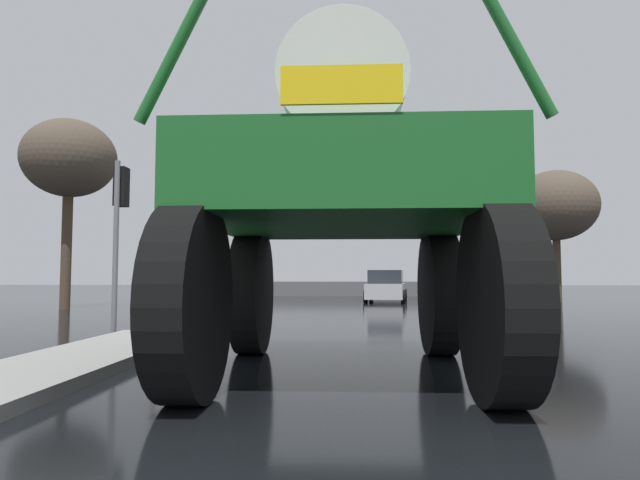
{
  "coord_description": "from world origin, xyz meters",
  "views": [
    {
      "loc": [
        0.18,
        -0.59,
        1.21
      ],
      "look_at": [
        -0.34,
        9.88,
        1.91
      ],
      "focal_mm": 30.85,
      "sensor_mm": 36.0,
      "label": 1
    }
  ],
  "objects_px": {
    "traffic_signal_near_left": "(120,208)",
    "traffic_signal_near_right": "(502,205)",
    "sedan_ahead": "(386,287)",
    "bare_tree_right": "(555,206)",
    "oversize_sprayer": "(344,203)",
    "streetlight_far_left": "(159,211)",
    "bare_tree_left": "(69,160)"
  },
  "relations": [
    {
      "from": "sedan_ahead",
      "to": "bare_tree_left",
      "type": "bearing_deg",
      "value": 125.34
    },
    {
      "from": "bare_tree_left",
      "to": "bare_tree_right",
      "type": "xyz_separation_m",
      "value": [
        20.5,
        6.44,
        -1.06
      ]
    },
    {
      "from": "oversize_sprayer",
      "to": "traffic_signal_near_left",
      "type": "height_order",
      "value": "oversize_sprayer"
    },
    {
      "from": "oversize_sprayer",
      "to": "sedan_ahead",
      "type": "relative_size",
      "value": 1.25
    },
    {
      "from": "sedan_ahead",
      "to": "streetlight_far_left",
      "type": "xyz_separation_m",
      "value": [
        -10.24,
        -2.63,
        3.4
      ]
    },
    {
      "from": "oversize_sprayer",
      "to": "traffic_signal_near_right",
      "type": "bearing_deg",
      "value": -36.29
    },
    {
      "from": "streetlight_far_left",
      "to": "sedan_ahead",
      "type": "bearing_deg",
      "value": 14.43
    },
    {
      "from": "sedan_ahead",
      "to": "bare_tree_right",
      "type": "distance_m",
      "value": 8.96
    },
    {
      "from": "traffic_signal_near_left",
      "to": "bare_tree_left",
      "type": "bearing_deg",
      "value": 123.17
    },
    {
      "from": "oversize_sprayer",
      "to": "bare_tree_right",
      "type": "distance_m",
      "value": 22.12
    },
    {
      "from": "traffic_signal_near_left",
      "to": "traffic_signal_near_right",
      "type": "relative_size",
      "value": 1.0
    },
    {
      "from": "traffic_signal_near_left",
      "to": "streetlight_far_left",
      "type": "bearing_deg",
      "value": 105.77
    },
    {
      "from": "oversize_sprayer",
      "to": "bare_tree_right",
      "type": "height_order",
      "value": "bare_tree_right"
    },
    {
      "from": "streetlight_far_left",
      "to": "traffic_signal_near_right",
      "type": "bearing_deg",
      "value": -47.52
    },
    {
      "from": "sedan_ahead",
      "to": "bare_tree_right",
      "type": "xyz_separation_m",
      "value": [
        8.08,
        -0.02,
        3.87
      ]
    },
    {
      "from": "traffic_signal_near_left",
      "to": "sedan_ahead",
      "type": "bearing_deg",
      "value": 66.35
    },
    {
      "from": "sedan_ahead",
      "to": "bare_tree_right",
      "type": "height_order",
      "value": "bare_tree_right"
    },
    {
      "from": "oversize_sprayer",
      "to": "streetlight_far_left",
      "type": "relative_size",
      "value": 0.73
    },
    {
      "from": "traffic_signal_near_left",
      "to": "traffic_signal_near_right",
      "type": "bearing_deg",
      "value": -0.0
    },
    {
      "from": "sedan_ahead",
      "to": "traffic_signal_near_left",
      "type": "xyz_separation_m",
      "value": [
        -6.68,
        -15.24,
        1.95
      ]
    },
    {
      "from": "traffic_signal_near_left",
      "to": "traffic_signal_near_right",
      "type": "distance_m",
      "value": 7.98
    },
    {
      "from": "traffic_signal_near_left",
      "to": "bare_tree_right",
      "type": "relative_size",
      "value": 0.58
    },
    {
      "from": "sedan_ahead",
      "to": "streetlight_far_left",
      "type": "relative_size",
      "value": 0.58
    },
    {
      "from": "traffic_signal_near_right",
      "to": "streetlight_far_left",
      "type": "height_order",
      "value": "streetlight_far_left"
    },
    {
      "from": "sedan_ahead",
      "to": "streetlight_far_left",
      "type": "bearing_deg",
      "value": 112.28
    },
    {
      "from": "oversize_sprayer",
      "to": "bare_tree_right",
      "type": "relative_size",
      "value": 0.86
    },
    {
      "from": "streetlight_far_left",
      "to": "bare_tree_left",
      "type": "distance_m",
      "value": 4.66
    },
    {
      "from": "oversize_sprayer",
      "to": "traffic_signal_near_right",
      "type": "distance_m",
      "value": 5.45
    },
    {
      "from": "traffic_signal_near_left",
      "to": "traffic_signal_near_right",
      "type": "xyz_separation_m",
      "value": [
        7.98,
        -0.0,
        0.01
      ]
    },
    {
      "from": "bare_tree_left",
      "to": "oversize_sprayer",
      "type": "bearing_deg",
      "value": -51.37
    },
    {
      "from": "traffic_signal_near_right",
      "to": "bare_tree_left",
      "type": "xyz_separation_m",
      "value": [
        -13.73,
        8.78,
        2.98
      ]
    },
    {
      "from": "oversize_sprayer",
      "to": "bare_tree_right",
      "type": "bearing_deg",
      "value": -26.93
    }
  ]
}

